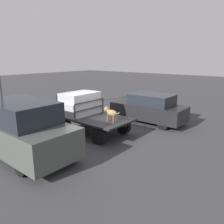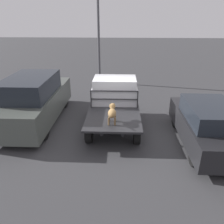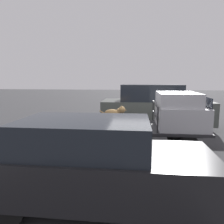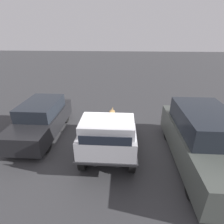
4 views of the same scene
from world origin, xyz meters
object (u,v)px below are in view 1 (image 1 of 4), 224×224
at_px(dog, 111,112).
at_px(parked_sedan, 149,108).
at_px(flatbed_truck, 94,121).
at_px(parked_pickup_far, 20,129).

distance_m(dog, parked_sedan, 3.41).
xyz_separation_m(flatbed_truck, parked_sedan, (-1.12, -3.35, 0.22)).
bearing_deg(dog, flatbed_truck, 4.83).
distance_m(flatbed_truck, dog, 1.24).
relative_size(flatbed_truck, parked_sedan, 0.86).
relative_size(flatbed_truck, parked_pickup_far, 0.71).
bearing_deg(parked_pickup_far, dog, -104.87).
xyz_separation_m(flatbed_truck, dog, (-1.07, 0.03, 0.63)).
bearing_deg(flatbed_truck, parked_pickup_far, 81.38).
distance_m(dog, parked_pickup_far, 3.82).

